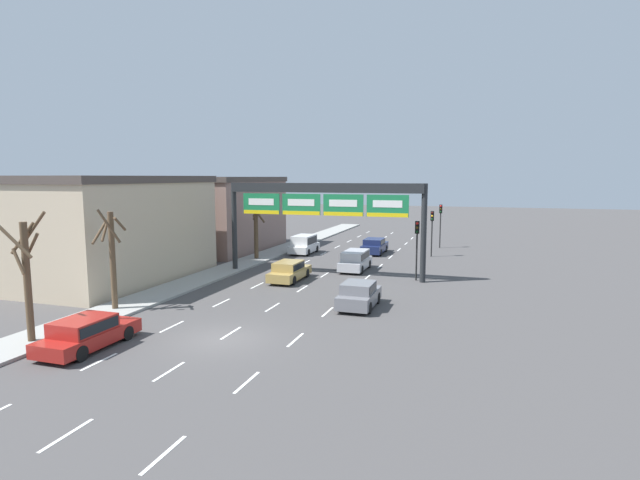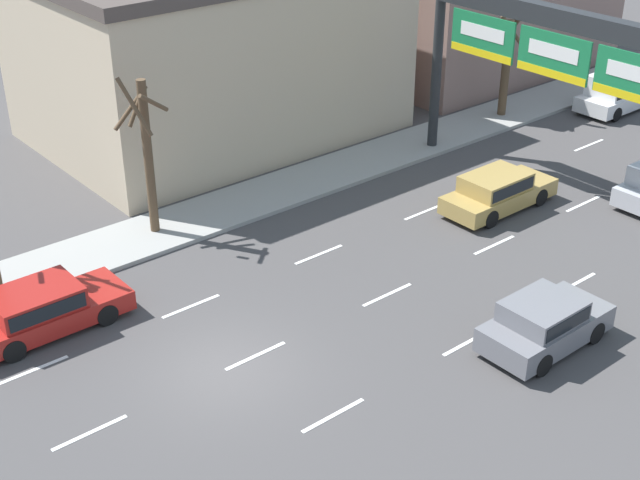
% 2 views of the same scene
% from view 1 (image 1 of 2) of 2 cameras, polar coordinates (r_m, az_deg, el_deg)
% --- Properties ---
extents(ground_plane, '(220.00, 220.00, 0.00)m').
position_cam_1_polar(ground_plane, '(23.84, -11.27, -11.09)').
color(ground_plane, '#474444').
extents(sidewalk_left, '(2.80, 110.00, 0.15)m').
position_cam_1_polar(sidewalk_left, '(28.47, -25.64, -8.49)').
color(sidewalk_left, '#999993').
rests_on(sidewalk_left, ground_plane).
extents(lane_dashes, '(6.72, 67.00, 0.01)m').
position_cam_1_polar(lane_dashes, '(35.81, -0.66, -4.75)').
color(lane_dashes, white).
rests_on(lane_dashes, ground_plane).
extents(sign_gantry, '(15.21, 0.70, 6.98)m').
position_cam_1_polar(sign_gantry, '(37.02, 0.35, 4.57)').
color(sign_gantry, '#232628').
rests_on(sign_gantry, ground_plane).
extents(building_near, '(10.66, 14.64, 7.51)m').
position_cam_1_polar(building_near, '(39.56, -23.67, 1.30)').
color(building_near, '#C6B293').
rests_on(building_near, ground_plane).
extents(building_far, '(13.08, 14.06, 7.44)m').
position_cam_1_polar(building_far, '(53.15, -13.15, 3.05)').
color(building_far, gray).
rests_on(building_far, ground_plane).
extents(car_grey, '(1.88, 3.94, 1.50)m').
position_cam_1_polar(car_grey, '(28.69, 4.46, -6.18)').
color(car_grey, slate).
rests_on(car_grey, ground_plane).
extents(car_navy, '(1.91, 4.71, 1.48)m').
position_cam_1_polar(car_navy, '(48.87, 6.24, -0.63)').
color(car_navy, '#19234C').
rests_on(car_navy, ground_plane).
extents(car_gold, '(1.82, 4.60, 1.43)m').
position_cam_1_polar(car_gold, '(35.95, -3.54, -3.48)').
color(car_gold, '#A88947').
rests_on(car_gold, ground_plane).
extents(suv_silver, '(1.83, 4.53, 1.59)m').
position_cam_1_polar(suv_silver, '(39.94, 4.06, -2.22)').
color(suv_silver, '#B7B7BC').
rests_on(suv_silver, ground_plane).
extents(car_red, '(1.93, 4.68, 1.41)m').
position_cam_1_polar(car_red, '(24.19, -25.12, -9.50)').
color(car_red, maroon).
rests_on(car_red, ground_plane).
extents(suv_white, '(1.91, 4.23, 1.79)m').
position_cam_1_polar(suv_white, '(48.57, -1.84, -0.39)').
color(suv_white, silver).
rests_on(suv_white, ground_plane).
extents(traffic_light_near_gantry, '(0.30, 0.35, 4.28)m').
position_cam_1_polar(traffic_light_near_gantry, '(47.53, 12.69, 1.79)').
color(traffic_light_near_gantry, black).
rests_on(traffic_light_near_gantry, ground_plane).
extents(traffic_light_mid_block, '(0.30, 0.35, 4.30)m').
position_cam_1_polar(traffic_light_mid_block, '(36.31, 11.02, 0.22)').
color(traffic_light_mid_block, black).
rests_on(traffic_light_mid_block, ground_plane).
extents(traffic_light_far_end, '(0.30, 0.35, 4.56)m').
position_cam_1_polar(traffic_light_far_end, '(53.66, 13.61, 2.57)').
color(traffic_light_far_end, black).
rests_on(traffic_light_far_end, ground_plane).
extents(tree_bare_closest, '(1.45, 1.48, 5.23)m').
position_cam_1_polar(tree_bare_closest, '(45.03, -7.26, 1.17)').
color(tree_bare_closest, brown).
rests_on(tree_bare_closest, sidewalk_left).
extents(tree_bare_second, '(1.79, 1.82, 5.78)m').
position_cam_1_polar(tree_bare_second, '(25.54, -30.54, -3.18)').
color(tree_bare_second, brown).
rests_on(tree_bare_second, sidewalk_left).
extents(tree_bare_third, '(1.67, 1.51, 5.59)m').
position_cam_1_polar(tree_bare_third, '(29.74, -22.70, -1.52)').
color(tree_bare_third, brown).
rests_on(tree_bare_third, sidewalk_left).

